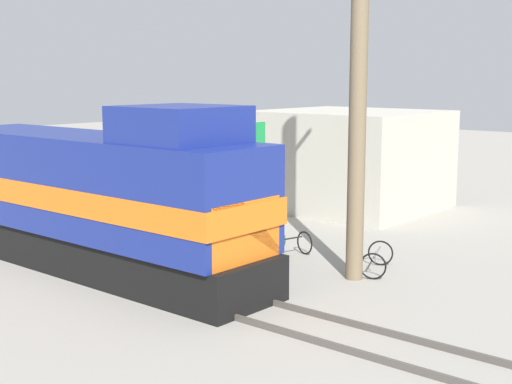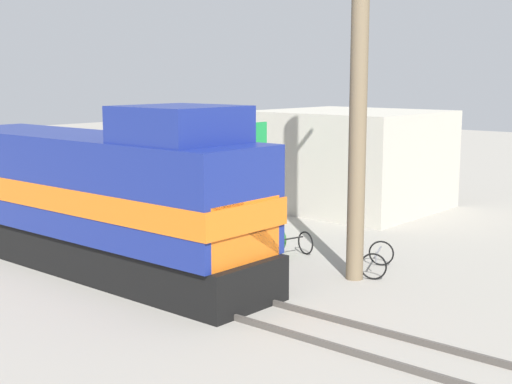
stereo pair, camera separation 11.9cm
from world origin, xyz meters
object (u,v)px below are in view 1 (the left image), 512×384
Objects in this scene: vendor_umbrella at (238,203)px; billboard_sign at (245,149)px; utility_pole at (359,68)px; locomotive at (99,199)px; bicycle at (285,246)px; person_bystander at (253,237)px; bicycle_spare at (377,259)px.

vendor_umbrella is 0.50× the size of billboard_sign.
locomotive is at bearing 123.29° from utility_pole.
locomotive is at bearing 151.26° from vendor_umbrella.
locomotive is 8.33m from utility_pole.
person_bystander is at bearing -76.31° from bicycle.
billboard_sign is (7.35, 0.78, 0.84)m from locomotive.
bicycle is (1.56, -0.01, -0.55)m from person_bystander.
utility_pole is at bearing -56.71° from locomotive.
utility_pole is 5.89m from vendor_umbrella.
locomotive is 7.37× the size of person_bystander.
utility_pole is 5.61m from bicycle_spare.
utility_pole reaches higher than bicycle.
utility_pole is at bearing -115.07° from billboard_sign.
bicycle is at bearing -35.14° from locomotive.
bicycle_spare is (1.32, -4.29, -1.35)m from vendor_umbrella.
locomotive is 3.21× the size of billboard_sign.
billboard_sign is 5.52m from bicycle.
locomotive is at bearing -173.98° from billboard_sign.
vendor_umbrella reaches higher than person_bystander.
person_bystander is at bearing -136.42° from billboard_sign.
person_bystander is (3.10, -3.27, -1.21)m from locomotive.
bicycle is 0.98× the size of bicycle_spare.
utility_pole is 5.86m from person_bystander.
utility_pole is 5.98× the size of vendor_umbrella.
vendor_umbrella is at bearing -28.74° from locomotive.
vendor_umbrella is 1.59m from person_bystander.
vendor_umbrella is 2.03m from bicycle.
bicycle is (-2.69, -4.06, -2.60)m from billboard_sign.
vendor_umbrella is (-0.32, 4.15, -4.17)m from utility_pole.
vendor_umbrella is 1.14× the size of person_bystander.
locomotive is at bearing 133.48° from person_bystander.
billboard_sign reaches higher than bicycle.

